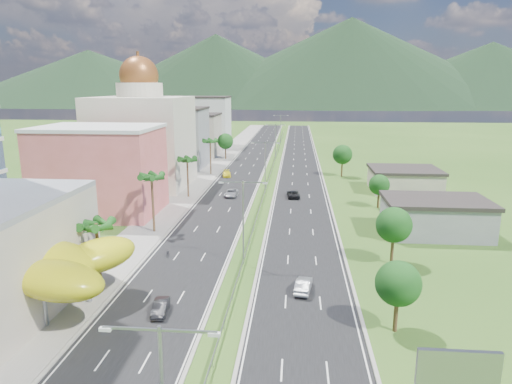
# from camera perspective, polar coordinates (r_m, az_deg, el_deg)

# --- Properties ---
(ground) EXTENTS (500.00, 500.00, 0.00)m
(ground) POSITION_cam_1_polar(r_m,az_deg,el_deg) (50.33, -2.93, -13.29)
(ground) COLOR #2D5119
(ground) RESTS_ON ground
(road_left) EXTENTS (11.00, 260.00, 0.04)m
(road_left) POSITION_cam_1_polar(r_m,az_deg,el_deg) (137.16, -0.82, 3.77)
(road_left) COLOR black
(road_left) RESTS_ON ground
(road_right) EXTENTS (11.00, 260.00, 0.04)m
(road_right) POSITION_cam_1_polar(r_m,az_deg,el_deg) (136.45, 5.47, 3.66)
(road_right) COLOR black
(road_right) RESTS_ON ground
(sidewalk_left) EXTENTS (7.00, 260.00, 0.12)m
(sidewalk_left) POSITION_cam_1_polar(r_m,az_deg,el_deg) (138.44, -4.74, 3.83)
(sidewalk_left) COLOR gray
(sidewalk_left) RESTS_ON ground
(median_guardrail) EXTENTS (0.10, 216.06, 0.76)m
(median_guardrail) POSITION_cam_1_polar(r_m,az_deg,el_deg) (118.78, 1.89, 2.59)
(median_guardrail) COLOR gray
(median_guardrail) RESTS_ON ground
(streetlight_median_b) EXTENTS (6.04, 0.25, 11.00)m
(streetlight_median_b) POSITION_cam_1_polar(r_m,az_deg,el_deg) (57.16, -1.62, -2.74)
(streetlight_median_b) COLOR gray
(streetlight_median_b) RESTS_ON ground
(streetlight_median_c) EXTENTS (6.04, 0.25, 11.00)m
(streetlight_median_c) POSITION_cam_1_polar(r_m,az_deg,el_deg) (96.10, 1.16, 3.78)
(streetlight_median_c) COLOR gray
(streetlight_median_c) RESTS_ON ground
(streetlight_median_d) EXTENTS (6.04, 0.25, 11.00)m
(streetlight_median_d) POSITION_cam_1_polar(r_m,az_deg,el_deg) (140.62, 2.44, 6.76)
(streetlight_median_d) COLOR gray
(streetlight_median_d) RESTS_ON ground
(streetlight_median_e) EXTENTS (6.04, 0.25, 11.00)m
(streetlight_median_e) POSITION_cam_1_polar(r_m,az_deg,el_deg) (185.37, 3.11, 8.30)
(streetlight_median_e) COLOR gray
(streetlight_median_e) RESTS_ON ground
(lime_canopy) EXTENTS (18.00, 15.00, 7.40)m
(lime_canopy) POSITION_cam_1_polar(r_m,az_deg,el_deg) (51.50, -26.53, -8.05)
(lime_canopy) COLOR #BBB712
(lime_canopy) RESTS_ON ground
(pink_shophouse) EXTENTS (20.00, 15.00, 15.00)m
(pink_shophouse) POSITION_cam_1_polar(r_m,az_deg,el_deg) (85.31, -18.85, 2.39)
(pink_shophouse) COLOR #CE5B54
(pink_shophouse) RESTS_ON ground
(domed_building) EXTENTS (20.00, 20.00, 28.70)m
(domed_building) POSITION_cam_1_polar(r_m,az_deg,el_deg) (105.97, -14.02, 6.79)
(domed_building) COLOR beige
(domed_building) RESTS_ON ground
(midrise_grey) EXTENTS (16.00, 15.00, 16.00)m
(midrise_grey) POSITION_cam_1_polar(r_m,az_deg,el_deg) (129.82, -9.95, 6.60)
(midrise_grey) COLOR gray
(midrise_grey) RESTS_ON ground
(midrise_beige) EXTENTS (16.00, 15.00, 13.00)m
(midrise_beige) POSITION_cam_1_polar(r_m,az_deg,el_deg) (151.21, -7.78, 7.00)
(midrise_beige) COLOR #A49887
(midrise_beige) RESTS_ON ground
(midrise_white) EXTENTS (16.00, 15.00, 18.00)m
(midrise_white) POSITION_cam_1_polar(r_m,az_deg,el_deg) (173.39, -6.12, 8.65)
(midrise_white) COLOR silver
(midrise_white) RESTS_ON ground
(billboard) EXTENTS (5.20, 0.35, 6.20)m
(billboard) POSITION_cam_1_polar(r_m,az_deg,el_deg) (33.78, 23.89, -20.25)
(billboard) COLOR gray
(billboard) RESTS_ON ground
(shed_near) EXTENTS (15.00, 10.00, 5.00)m
(shed_near) POSITION_cam_1_polar(r_m,az_deg,el_deg) (75.51, 21.48, -3.06)
(shed_near) COLOR gray
(shed_near) RESTS_ON ground
(shed_far) EXTENTS (14.00, 12.00, 4.40)m
(shed_far) POSITION_cam_1_polar(r_m,az_deg,el_deg) (104.31, 18.03, 1.34)
(shed_far) COLOR #A49887
(shed_far) RESTS_ON ground
(palm_tree_b) EXTENTS (3.60, 3.60, 8.10)m
(palm_tree_b) POSITION_cam_1_polar(r_m,az_deg,el_deg) (53.76, -19.34, -4.19)
(palm_tree_b) COLOR #47301C
(palm_tree_b) RESTS_ON ground
(palm_tree_c) EXTENTS (3.60, 3.60, 9.60)m
(palm_tree_c) POSITION_cam_1_polar(r_m,az_deg,el_deg) (71.50, -12.92, 1.61)
(palm_tree_c) COLOR #47301C
(palm_tree_c) RESTS_ON ground
(palm_tree_d) EXTENTS (3.60, 3.60, 8.60)m
(palm_tree_d) POSITION_cam_1_polar(r_m,az_deg,el_deg) (93.44, -8.60, 3.86)
(palm_tree_d) COLOR #47301C
(palm_tree_d) RESTS_ON ground
(palm_tree_e) EXTENTS (3.60, 3.60, 9.40)m
(palm_tree_e) POSITION_cam_1_polar(r_m,az_deg,el_deg) (117.53, -5.75, 6.21)
(palm_tree_e) COLOR #47301C
(palm_tree_e) RESTS_ON ground
(leafy_tree_lfar) EXTENTS (4.90, 4.90, 8.05)m
(leafy_tree_lfar) POSITION_cam_1_polar(r_m,az_deg,el_deg) (142.31, -3.85, 6.34)
(leafy_tree_lfar) COLOR #47301C
(leafy_tree_lfar) RESTS_ON ground
(leafy_tree_ra) EXTENTS (4.20, 4.20, 6.90)m
(leafy_tree_ra) POSITION_cam_1_polar(r_m,az_deg,el_deg) (44.37, 17.35, -10.89)
(leafy_tree_ra) COLOR #47301C
(leafy_tree_ra) RESTS_ON ground
(leafy_tree_rb) EXTENTS (4.55, 4.55, 7.47)m
(leafy_tree_rb) POSITION_cam_1_polar(r_m,az_deg,el_deg) (60.47, 16.86, -3.98)
(leafy_tree_rb) COLOR #47301C
(leafy_tree_rb) RESTS_ON ground
(leafy_tree_rc) EXTENTS (3.85, 3.85, 6.33)m
(leafy_tree_rc) POSITION_cam_1_polar(r_m,az_deg,el_deg) (87.87, 15.16, 0.86)
(leafy_tree_rc) COLOR #47301C
(leafy_tree_rc) RESTS_ON ground
(leafy_tree_rd) EXTENTS (4.90, 4.90, 8.05)m
(leafy_tree_rd) POSITION_cam_1_polar(r_m,az_deg,el_deg) (116.39, 10.76, 4.62)
(leafy_tree_rd) COLOR #47301C
(leafy_tree_rd) RESTS_ON ground
(mountain_ridge) EXTENTS (860.00, 140.00, 90.00)m
(mountain_ridge) POSITION_cam_1_polar(r_m,az_deg,el_deg) (497.98, 11.45, 10.33)
(mountain_ridge) COLOR black
(mountain_ridge) RESTS_ON ground
(car_dark_left) EXTENTS (1.81, 4.09, 1.30)m
(car_dark_left) POSITION_cam_1_polar(r_m,az_deg,el_deg) (48.22, -11.87, -13.90)
(car_dark_left) COLOR black
(car_dark_left) RESTS_ON road_left
(car_silver_mid_left) EXTENTS (2.49, 5.13, 1.41)m
(car_silver_mid_left) POSITION_cam_1_polar(r_m,az_deg,el_deg) (94.33, -3.12, -0.13)
(car_silver_mid_left) COLOR #97989E
(car_silver_mid_left) RESTS_ON road_left
(car_yellow_far_left) EXTENTS (2.78, 5.14, 1.41)m
(car_yellow_far_left) POSITION_cam_1_polar(r_m,az_deg,el_deg) (115.21, -3.68, 2.30)
(car_yellow_far_left) COLOR yellow
(car_yellow_far_left) RESTS_ON road_left
(car_silver_right) EXTENTS (2.16, 4.64, 1.47)m
(car_silver_right) POSITION_cam_1_polar(r_m,az_deg,el_deg) (52.00, 5.94, -11.50)
(car_silver_right) COLOR #9B9CA2
(car_silver_right) RESTS_ON road_right
(car_dark_far_right) EXTENTS (2.86, 5.33, 1.42)m
(car_dark_far_right) POSITION_cam_1_polar(r_m,az_deg,el_deg) (93.75, 4.67, -0.24)
(car_dark_far_right) COLOR black
(car_dark_far_right) RESTS_ON road_right
(motorcycle) EXTENTS (0.65, 1.71, 1.07)m
(motorcycle) POSITION_cam_1_polar(r_m,az_deg,el_deg) (63.01, -10.98, -7.36)
(motorcycle) COLOR black
(motorcycle) RESTS_ON road_left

